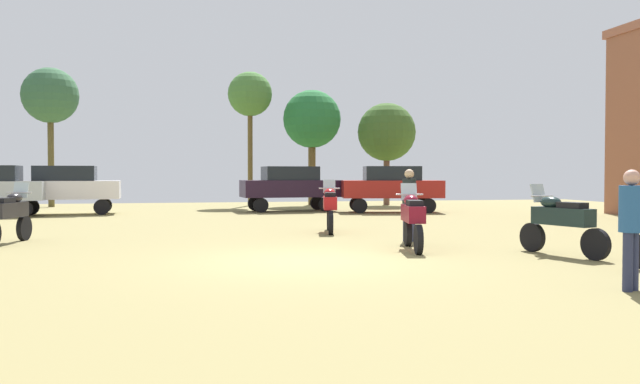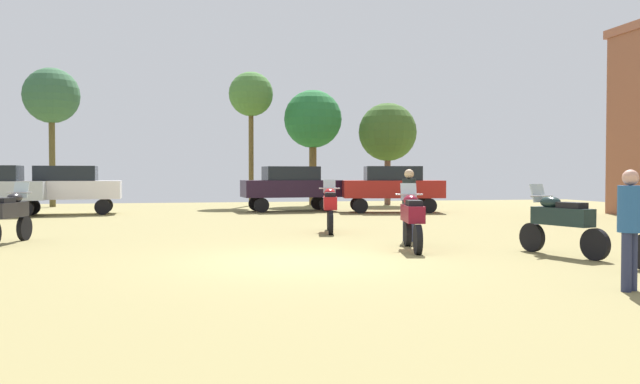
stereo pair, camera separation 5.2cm
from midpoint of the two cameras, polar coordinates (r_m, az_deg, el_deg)
ground_plane at (r=12.39m, az=-1.12°, el=-6.19°), size 44.00×52.00×0.02m
motorcycle_1 at (r=14.28m, az=8.27°, el=-2.24°), size 0.72×2.16×1.46m
motorcycle_2 at (r=14.04m, az=20.64°, el=-2.39°), size 0.83×2.16×1.46m
motorcycle_5 at (r=17.09m, az=-25.69°, el=-1.74°), size 0.73×2.18×1.46m
motorcycle_6 at (r=18.42m, az=0.97°, el=-1.30°), size 0.70×2.14×1.50m
car_1 at (r=28.85m, az=-2.55°, el=0.62°), size 4.42×2.11×2.00m
car_2 at (r=28.14m, az=6.48°, el=0.58°), size 4.54×2.50×2.00m
car_4 at (r=28.55m, az=-21.46°, el=0.49°), size 4.39×2.04×2.00m
person_2 at (r=10.19m, az=25.86°, el=-2.26°), size 0.46×0.46×1.74m
person_3 at (r=16.09m, az=7.97°, el=-0.62°), size 0.48×0.48×1.79m
tree_1 at (r=34.72m, az=-0.60°, el=6.39°), size 3.10×3.10×6.16m
tree_2 at (r=35.40m, az=-22.62°, el=7.78°), size 2.77×2.77×7.00m
tree_3 at (r=34.23m, az=-6.08°, el=8.47°), size 2.32×2.32×7.01m
tree_5 at (r=34.97m, az=6.05°, el=5.26°), size 3.12×3.12×5.48m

